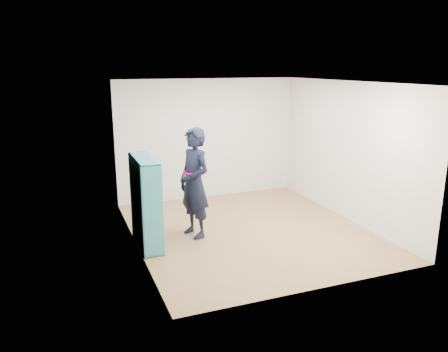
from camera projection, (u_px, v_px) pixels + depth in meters
name	position (u px, v px, depth m)	size (l,w,h in m)	color
floor	(249.00, 230.00, 7.82)	(4.50, 4.50, 0.00)	#977144
ceiling	(252.00, 82.00, 7.18)	(4.50, 4.50, 0.00)	white
wall_left	(134.00, 169.00, 6.80)	(0.02, 4.50, 2.60)	silver
wall_right	(347.00, 151.00, 8.20)	(0.02, 4.50, 2.60)	silver
wall_back	(208.00, 139.00, 9.53)	(4.00, 0.02, 2.60)	silver
wall_front	(325.00, 195.00, 5.47)	(4.00, 0.02, 2.60)	silver
bookshelf	(144.00, 204.00, 7.03)	(0.32, 1.09, 1.46)	teal
person	(194.00, 183.00, 7.37)	(0.64, 0.79, 1.88)	black
smartphone	(185.00, 176.00, 7.31)	(0.04, 0.10, 0.14)	silver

